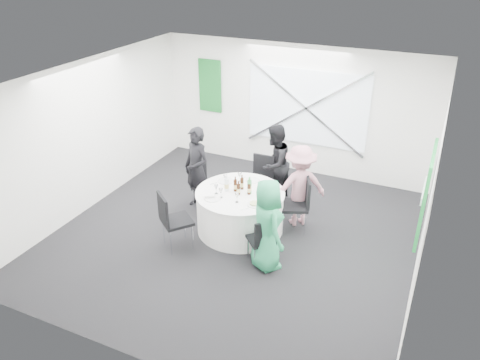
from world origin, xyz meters
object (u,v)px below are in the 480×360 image
at_px(person_woman_pink, 300,186).
at_px(green_water_bottle, 249,187).
at_px(chair_back, 261,177).
at_px(person_woman_green, 267,225).
at_px(clear_water_bottle, 227,185).
at_px(chair_back_left, 202,182).
at_px(person_man_back, 274,164).
at_px(chair_front_right, 263,238).
at_px(chair_back_right, 300,200).
at_px(person_man_back_left, 197,169).
at_px(chair_front_left, 171,217).
at_px(banquet_table, 240,211).

xyz_separation_m(person_woman_pink, green_water_bottle, (-0.70, -0.62, 0.12)).
height_order(chair_back, person_woman_pink, person_woman_pink).
height_order(person_woman_green, clear_water_bottle, person_woman_green).
relative_size(chair_back_left, person_man_back, 0.56).
height_order(chair_back_left, person_woman_green, person_woman_green).
distance_m(chair_front_right, person_woman_pink, 1.46).
bearing_deg(person_woman_pink, green_water_bottle, 4.49).
relative_size(chair_back_left, chair_back_right, 0.85).
xyz_separation_m(person_man_back_left, green_water_bottle, (1.25, -0.39, 0.07)).
distance_m(chair_front_right, chair_front_left, 1.56).
distance_m(chair_back_left, person_man_back_left, 0.31).
xyz_separation_m(chair_back, clear_water_bottle, (-0.21, -1.09, 0.30)).
bearing_deg(clear_water_bottle, green_water_bottle, 10.41).
xyz_separation_m(banquet_table, person_man_back_left, (-1.09, 0.42, 0.43)).
distance_m(chair_back, chair_front_right, 1.98).
bearing_deg(person_woman_green, green_water_bottle, -7.57).
height_order(chair_back_left, green_water_bottle, green_water_bottle).
bearing_deg(person_man_back, person_man_back_left, -48.48).
xyz_separation_m(chair_front_right, chair_front_left, (-1.55, -0.20, 0.11)).
distance_m(chair_back_left, chair_front_left, 1.48).
distance_m(chair_back_right, person_woman_pink, 0.30).
distance_m(chair_front_right, clear_water_bottle, 1.29).
bearing_deg(person_woman_green, chair_back_right, -53.35).
relative_size(banquet_table, chair_back_right, 1.51).
height_order(chair_back_left, person_man_back, person_man_back).
height_order(person_man_back, green_water_bottle, person_man_back).
bearing_deg(banquet_table, person_woman_green, -43.82).
distance_m(chair_back_right, clear_water_bottle, 1.30).
distance_m(banquet_table, chair_front_left, 1.28).
height_order(banquet_table, green_water_bottle, green_water_bottle).
bearing_deg(person_man_back, clear_water_bottle, -9.63).
distance_m(chair_back, person_man_back_left, 1.26).
xyz_separation_m(banquet_table, chair_back_left, (-1.03, 0.48, 0.13)).
bearing_deg(chair_front_left, person_man_back_left, -39.16).
relative_size(chair_back_left, person_woman_pink, 0.58).
relative_size(green_water_bottle, clear_water_bottle, 1.05).
bearing_deg(person_man_back_left, chair_front_left, -57.34).
relative_size(chair_front_right, green_water_bottle, 2.74).
distance_m(person_woman_green, green_water_bottle, 1.04).
distance_m(chair_front_right, person_woman_green, 0.27).
bearing_deg(green_water_bottle, chair_back_right, 25.47).
bearing_deg(chair_front_right, chair_back_left, -79.22).
distance_m(green_water_bottle, clear_water_bottle, 0.41).
distance_m(banquet_table, clear_water_bottle, 0.55).
bearing_deg(green_water_bottle, banquet_table, -169.33).
height_order(person_man_back_left, green_water_bottle, person_man_back_left).
relative_size(chair_back, clear_water_bottle, 3.31).
bearing_deg(chair_front_left, person_woman_pink, -96.49).
xyz_separation_m(banquet_table, clear_water_bottle, (-0.24, -0.04, 0.50)).
height_order(chair_front_left, green_water_bottle, green_water_bottle).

